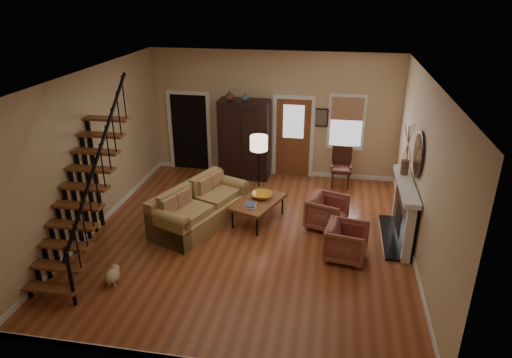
% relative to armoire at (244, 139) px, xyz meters
% --- Properties ---
extents(room, '(7.00, 7.33, 3.30)m').
position_rel_armoire_xyz_m(room, '(0.29, -1.39, 0.46)').
color(room, brown).
rests_on(room, ground).
extents(staircase, '(0.94, 2.80, 3.20)m').
position_rel_armoire_xyz_m(staircase, '(-2.08, -4.45, 0.55)').
color(staircase, brown).
rests_on(staircase, ground).
extents(fireplace, '(0.33, 1.95, 2.30)m').
position_rel_armoire_xyz_m(fireplace, '(3.83, -2.65, -0.31)').
color(fireplace, black).
rests_on(fireplace, ground).
extents(armoire, '(1.30, 0.60, 2.10)m').
position_rel_armoire_xyz_m(armoire, '(0.00, 0.00, 0.00)').
color(armoire, black).
rests_on(armoire, ground).
extents(vase_a, '(0.24, 0.24, 0.25)m').
position_rel_armoire_xyz_m(vase_a, '(-0.35, -0.10, 1.17)').
color(vase_a, '#4C2619').
rests_on(vase_a, armoire).
extents(vase_b, '(0.20, 0.20, 0.21)m').
position_rel_armoire_xyz_m(vase_b, '(0.05, -0.10, 1.16)').
color(vase_b, '#334C60').
rests_on(vase_b, armoire).
extents(sofa, '(1.79, 2.53, 0.86)m').
position_rel_armoire_xyz_m(sofa, '(-0.40, -2.79, -0.62)').
color(sofa, '#A28149').
rests_on(sofa, ground).
extents(coffee_table, '(1.17, 1.49, 0.50)m').
position_rel_armoire_xyz_m(coffee_table, '(0.79, -2.42, -0.80)').
color(coffee_table, brown).
rests_on(coffee_table, ground).
extents(bowl, '(0.45, 0.45, 0.11)m').
position_rel_armoire_xyz_m(bowl, '(0.84, -2.27, -0.50)').
color(bowl, orange).
rests_on(bowl, coffee_table).
extents(books, '(0.24, 0.33, 0.06)m').
position_rel_armoire_xyz_m(books, '(0.67, -2.72, -0.52)').
color(books, beige).
rests_on(books, coffee_table).
extents(armchair_left, '(0.88, 0.87, 0.70)m').
position_rel_armoire_xyz_m(armchair_left, '(2.68, -3.58, -0.70)').
color(armchair_left, maroon).
rests_on(armchair_left, ground).
extents(armchair_right, '(0.97, 0.96, 0.71)m').
position_rel_armoire_xyz_m(armchair_right, '(2.28, -2.43, -0.70)').
color(armchair_right, maroon).
rests_on(armchair_right, ground).
extents(floor_lamp, '(0.40, 0.40, 1.73)m').
position_rel_armoire_xyz_m(floor_lamp, '(0.68, -1.69, -0.19)').
color(floor_lamp, black).
rests_on(floor_lamp, ground).
extents(side_chair, '(0.54, 0.54, 1.02)m').
position_rel_armoire_xyz_m(side_chair, '(2.55, -0.20, -0.54)').
color(side_chair, '#3A1D12').
rests_on(side_chair, ground).
extents(dog, '(0.29, 0.42, 0.28)m').
position_rel_armoire_xyz_m(dog, '(-1.32, -5.11, -0.91)').
color(dog, beige).
rests_on(dog, ground).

